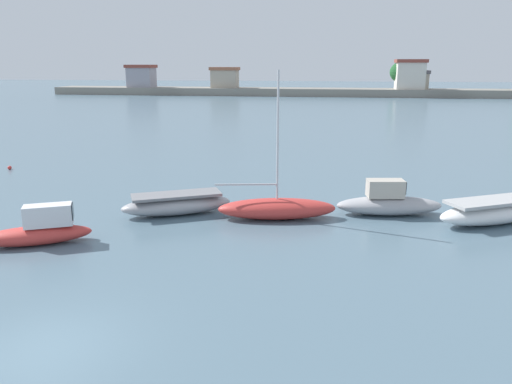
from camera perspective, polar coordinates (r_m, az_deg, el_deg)
ground_plane at (r=13.90m, az=-23.46°, el=-16.55°), size 400.00×400.00×0.00m
moored_boat_1 at (r=21.21m, az=-24.02°, el=-4.15°), size 4.39×2.92×1.58m
moored_boat_2 at (r=23.51m, az=-9.20°, el=-1.41°), size 5.34×3.71×1.01m
moored_boat_3 at (r=22.55m, az=2.45°, el=-1.89°), size 5.62×2.55×6.69m
moored_boat_4 at (r=23.98m, az=15.17°, el=-1.24°), size 5.14×2.26×1.69m
moored_boat_5 at (r=24.34m, az=25.91°, el=-2.08°), size 5.76×4.07×1.10m
mooring_buoy_1 at (r=37.09m, az=-26.76°, el=2.54°), size 0.26×0.26×0.26m
distant_shoreline at (r=112.30m, az=7.03°, el=12.09°), size 115.15×8.04×7.89m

